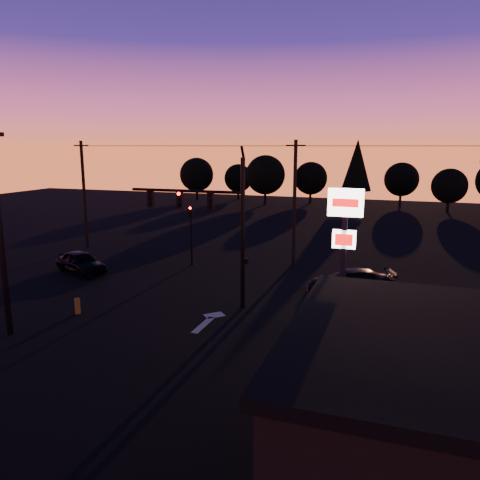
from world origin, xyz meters
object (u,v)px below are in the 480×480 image
object	(u,v)px
car_left	(81,262)
suv_parked	(339,366)
traffic_signal_mast	(214,216)
pylon_sign	(344,232)
bollard	(78,306)
car_right	(350,282)
secondary_signal	(191,226)

from	to	relation	value
car_left	suv_parked	world-z (taller)	car_left
traffic_signal_mast	pylon_sign	world-z (taller)	traffic_signal_mast
bollard	car_right	xyz separation A→B (m)	(12.98, 7.99, 0.32)
pylon_sign	car_right	bearing A→B (deg)	92.68
secondary_signal	bollard	world-z (taller)	secondary_signal
secondary_signal	bollard	bearing A→B (deg)	-96.64
bollard	car_right	world-z (taller)	car_right
traffic_signal_mast	pylon_sign	xyz separation A→B (m)	(7.10, -2.49, -0.02)
suv_parked	traffic_signal_mast	bearing A→B (deg)	131.30
pylon_sign	bollard	xyz separation A→B (m)	(-13.30, -1.20, -4.50)
secondary_signal	car_right	size ratio (longest dim) A/B	0.86
bollard	car_left	bearing A→B (deg)	126.43
bollard	suv_parked	size ratio (longest dim) A/B	0.16
car_left	car_right	size ratio (longest dim) A/B	0.86
traffic_signal_mast	car_right	distance (m)	9.06
pylon_sign	car_left	size ratio (longest dim) A/B	1.56
traffic_signal_mast	suv_parked	xyz separation A→B (m)	(7.58, -6.66, -4.23)
traffic_signal_mast	bollard	bearing A→B (deg)	-149.21
traffic_signal_mast	bollard	world-z (taller)	traffic_signal_mast
pylon_sign	traffic_signal_mast	bearing A→B (deg)	160.64
secondary_signal	car_left	xyz separation A→B (m)	(-6.29, -4.43, -2.12)
secondary_signal	pylon_sign	distance (m)	15.75
secondary_signal	traffic_signal_mast	bearing A→B (deg)	-56.81
bollard	suv_parked	bearing A→B (deg)	-12.14
pylon_sign	car_left	world-z (taller)	pylon_sign
suv_parked	pylon_sign	bearing A→B (deg)	89.16
secondary_signal	bollard	size ratio (longest dim) A/B	5.28
pylon_sign	bollard	distance (m)	14.10
traffic_signal_mast	suv_parked	size ratio (longest dim) A/B	1.68
car_right	suv_parked	distance (m)	10.99
bollard	car_right	distance (m)	15.25
pylon_sign	suv_parked	bearing A→B (deg)	-83.46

